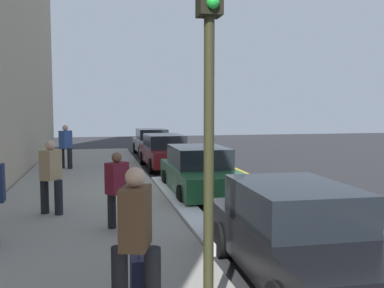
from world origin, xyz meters
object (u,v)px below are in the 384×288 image
at_px(pedestrian_blue_coat, 66,145).
at_px(pedestrian_burgundy_coat, 117,189).
at_px(parked_car_black, 297,234).
at_px(parked_car_green, 200,171).
at_px(traffic_light_pole, 209,78).
at_px(pedestrian_tan_coat, 51,175).
at_px(parked_car_maroon, 165,151).
at_px(pedestrian_brown_coat, 136,238).
at_px(rolling_suitcase, 139,279).
at_px(parked_car_silver, 152,142).

relative_size(pedestrian_blue_coat, pedestrian_burgundy_coat, 1.13).
relative_size(parked_car_black, pedestrian_blue_coat, 2.39).
height_order(parked_car_green, traffic_light_pole, traffic_light_pole).
height_order(parked_car_green, pedestrian_tan_coat, pedestrian_tan_coat).
relative_size(parked_car_maroon, traffic_light_pole, 1.13).
distance_m(parked_car_green, pedestrian_tan_coat, 4.65).
relative_size(pedestrian_burgundy_coat, pedestrian_brown_coat, 0.89).
relative_size(traffic_light_pole, rolling_suitcase, 4.49).
bearing_deg(pedestrian_brown_coat, rolling_suitcase, 169.55).
distance_m(parked_car_black, traffic_light_pole, 3.14).
distance_m(parked_car_silver, rolling_suitcase, 19.14).
bearing_deg(parked_car_silver, parked_car_black, -0.40).
bearing_deg(pedestrian_burgundy_coat, rolling_suitcase, 1.88).
xyz_separation_m(parked_car_maroon, pedestrian_blue_coat, (0.31, -4.30, 0.38)).
distance_m(parked_car_maroon, pedestrian_tan_coat, 9.35).
bearing_deg(parked_car_silver, pedestrian_burgundy_coat, -9.97).
xyz_separation_m(parked_car_green, parked_car_black, (6.71, -0.09, -0.00)).
bearing_deg(pedestrian_brown_coat, pedestrian_tan_coat, -164.68).
bearing_deg(parked_car_maroon, parked_car_green, 0.63).
bearing_deg(pedestrian_burgundy_coat, pedestrian_tan_coat, -138.47).
relative_size(pedestrian_tan_coat, traffic_light_pole, 0.42).
distance_m(pedestrian_tan_coat, rolling_suitcase, 5.42).
relative_size(pedestrian_burgundy_coat, rolling_suitcase, 1.72).
bearing_deg(pedestrian_tan_coat, pedestrian_burgundy_coat, 41.53).
distance_m(parked_car_silver, parked_car_green, 11.78).
bearing_deg(pedestrian_burgundy_coat, parked_car_maroon, 165.47).
xyz_separation_m(parked_car_green, pedestrian_blue_coat, (-6.05, -4.37, 0.38)).
bearing_deg(rolling_suitcase, pedestrian_burgundy_coat, -178.12).
height_order(traffic_light_pole, rolling_suitcase, traffic_light_pole).
bearing_deg(pedestrian_brown_coat, parked_car_black, 109.08).
bearing_deg(rolling_suitcase, parked_car_green, 160.31).
xyz_separation_m(pedestrian_blue_coat, pedestrian_brown_coat, (13.65, 1.72, -0.00)).
height_order(parked_car_silver, traffic_light_pole, traffic_light_pole).
bearing_deg(rolling_suitcase, traffic_light_pole, 42.68).
relative_size(parked_car_silver, pedestrian_tan_coat, 2.35).
height_order(parked_car_black, pedestrian_tan_coat, pedestrian_tan_coat).
height_order(parked_car_silver, parked_car_maroon, same).
bearing_deg(pedestrian_blue_coat, parked_car_maroon, 94.13).
height_order(parked_car_green, rolling_suitcase, parked_car_green).
relative_size(parked_car_maroon, pedestrian_burgundy_coat, 2.94).
distance_m(pedestrian_tan_coat, pedestrian_brown_coat, 5.76).
height_order(parked_car_maroon, pedestrian_blue_coat, pedestrian_blue_coat).
bearing_deg(pedestrian_burgundy_coat, traffic_light_pole, 11.25).
distance_m(parked_car_green, pedestrian_blue_coat, 7.47).
relative_size(parked_car_maroon, parked_car_green, 1.03).
distance_m(pedestrian_burgundy_coat, traffic_light_pole, 4.79).
bearing_deg(parked_car_green, parked_car_maroon, -179.37).
bearing_deg(parked_car_black, pedestrian_blue_coat, -161.46).
relative_size(parked_car_maroon, pedestrian_brown_coat, 2.61).
relative_size(parked_car_silver, parked_car_black, 0.95).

